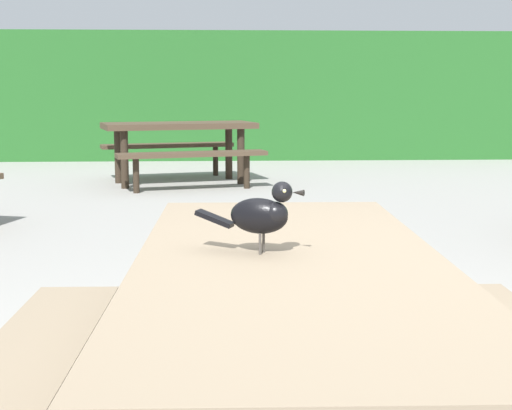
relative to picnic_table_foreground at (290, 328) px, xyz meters
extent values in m
cube|color=#235B23|center=(0.30, 11.03, 0.47)|extent=(28.00, 1.48, 2.05)
cube|color=#84725B|center=(0.00, 0.00, 0.15)|extent=(0.80, 1.82, 0.07)
cylinder|color=brown|center=(-0.25, 0.71, -0.22)|extent=(0.09, 0.09, 0.67)
cylinder|color=brown|center=(0.28, 0.70, -0.22)|extent=(0.09, 0.09, 0.67)
cube|color=#84725B|center=(-0.70, 0.02, -0.14)|extent=(0.32, 1.72, 0.05)
cylinder|color=brown|center=(-0.69, 0.66, -0.36)|extent=(0.07, 0.07, 0.39)
cylinder|color=brown|center=(0.71, 0.63, -0.36)|extent=(0.07, 0.07, 0.39)
ellipsoid|color=black|center=(-0.08, 0.04, 0.28)|extent=(0.17, 0.12, 0.09)
ellipsoid|color=black|center=(-0.04, 0.02, 0.29)|extent=(0.08, 0.08, 0.06)
sphere|color=black|center=(-0.02, 0.02, 0.34)|extent=(0.05, 0.05, 0.05)
sphere|color=#EAE08C|center=(0.00, 0.03, 0.35)|extent=(0.01, 0.01, 0.01)
sphere|color=#EAE08C|center=(-0.02, -0.01, 0.35)|extent=(0.01, 0.01, 0.01)
cone|color=black|center=(0.02, 0.00, 0.34)|extent=(0.03, 0.03, 0.02)
cube|color=black|center=(-0.19, 0.08, 0.27)|extent=(0.11, 0.07, 0.04)
cylinder|color=#47423D|center=(-0.06, 0.05, 0.21)|extent=(0.01, 0.01, 0.05)
cylinder|color=#47423D|center=(-0.07, 0.02, 0.21)|extent=(0.01, 0.01, 0.05)
cube|color=#473828|center=(-0.64, 7.42, 0.15)|extent=(1.94, 1.20, 0.07)
cylinder|color=#2E241A|center=(0.10, 7.35, -0.22)|extent=(0.09, 0.09, 0.67)
cylinder|color=#2E241A|center=(-0.04, 7.86, -0.22)|extent=(0.09, 0.09, 0.67)
cylinder|color=#2E241A|center=(-1.25, 6.98, -0.22)|extent=(0.09, 0.09, 0.67)
cylinder|color=#2E241A|center=(-1.39, 7.50, -0.22)|extent=(0.09, 0.09, 0.67)
cube|color=#473828|center=(-0.46, 6.75, -0.14)|extent=(1.72, 0.71, 0.05)
cylinder|color=#2E241A|center=(0.16, 6.91, -0.36)|extent=(0.07, 0.07, 0.39)
cylinder|color=#2E241A|center=(-1.08, 6.58, -0.36)|extent=(0.07, 0.07, 0.39)
cube|color=#473828|center=(-0.83, 8.10, -0.14)|extent=(1.72, 0.71, 0.05)
cylinder|color=#2E241A|center=(-0.21, 8.27, -0.36)|extent=(0.07, 0.07, 0.39)
cylinder|color=#2E241A|center=(-1.45, 7.93, -0.36)|extent=(0.07, 0.07, 0.39)
camera|label=1|loc=(-0.18, -1.84, 0.60)|focal=53.41mm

